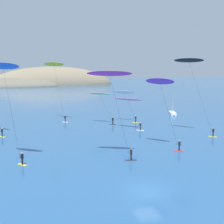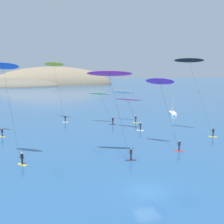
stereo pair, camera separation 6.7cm
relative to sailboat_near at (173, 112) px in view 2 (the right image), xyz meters
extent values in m
plane|color=#285689|center=(-25.89, -42.12, -0.64)|extent=(600.00, 600.00, 0.00)
ellipsoid|color=#6B6656|center=(-44.38, 136.09, -0.64)|extent=(66.58, 35.26, 12.30)
ellipsoid|color=#84755B|center=(-19.95, 141.29, -0.64)|extent=(87.71, 30.70, 27.16)
cube|color=white|center=(0.10, 0.29, -0.29)|extent=(2.85, 5.00, 0.70)
cone|color=white|center=(-0.67, -1.99, -0.29)|extent=(1.32, 2.26, 0.67)
cylinder|color=#B2B2B7|center=(0.00, 0.01, 2.56)|extent=(0.12, 0.12, 5.00)
pyramid|color=white|center=(0.29, 0.86, 2.38)|extent=(0.65, 1.73, 4.25)
cylinder|color=#A5A5AD|center=(0.29, 0.86, 0.31)|extent=(0.65, 1.73, 0.08)
cube|color=yellow|center=(-38.31, -30.14, -0.60)|extent=(1.28, 1.40, 0.08)
cylinder|color=black|center=(-38.31, -30.14, -0.16)|extent=(0.22, 0.22, 0.80)
cube|color=black|center=(-38.31, -30.14, 0.54)|extent=(0.39, 0.36, 0.60)
sphere|color=tan|center=(-38.31, -30.14, 0.96)|extent=(0.22, 0.22, 0.22)
cylinder|color=black|center=(-38.59, -29.94, 0.42)|extent=(0.35, 0.47, 0.04)
ellipsoid|color=blue|center=(-40.10, -28.87, 12.13)|extent=(4.82, 4.04, 1.00)
cylinder|color=gold|center=(-40.10, -28.87, 12.18)|extent=(3.83, 2.80, 0.16)
cylinder|color=#333338|center=(-39.34, -29.40, 6.22)|extent=(1.54, 1.10, 11.61)
cube|color=yellow|center=(-13.71, -7.62, -0.60)|extent=(1.47, 1.16, 0.08)
cylinder|color=black|center=(-13.71, -7.62, -0.16)|extent=(0.22, 0.22, 0.80)
cube|color=black|center=(-13.71, -7.62, 0.54)|extent=(0.39, 0.37, 0.60)
sphere|color=beige|center=(-13.71, -7.62, 0.96)|extent=(0.22, 0.22, 0.22)
cylinder|color=black|center=(-13.98, -7.40, 0.42)|extent=(0.39, 0.44, 0.04)
ellipsoid|color=white|center=(-16.08, -5.60, 6.31)|extent=(4.62, 4.19, 0.98)
cylinder|color=black|center=(-16.08, -5.60, 6.36)|extent=(3.77, 3.26, 0.16)
cylinder|color=#333338|center=(-15.03, -6.50, 3.32)|extent=(2.13, 1.82, 5.80)
cube|color=#2D2D33|center=(-24.06, -32.37, -0.60)|extent=(1.54, 0.63, 0.08)
cylinder|color=black|center=(-24.06, -32.37, -0.16)|extent=(0.22, 0.22, 0.80)
cube|color=black|center=(-24.06, -32.37, 0.54)|extent=(0.39, 0.32, 0.60)
sphere|color=#9E7051|center=(-24.06, -32.37, 0.96)|extent=(0.22, 0.22, 0.22)
cylinder|color=black|center=(-24.38, -32.23, 0.42)|extent=(0.27, 0.52, 0.04)
ellipsoid|color=#D62D9E|center=(-26.77, -31.12, 11.16)|extent=(6.12, 3.85, 0.88)
cylinder|color=#28D160|center=(-26.77, -31.12, 11.21)|extent=(5.31, 2.56, 0.16)
cylinder|color=#333338|center=(-25.57, -31.67, 5.74)|extent=(2.43, 1.14, 10.65)
cube|color=silver|center=(-15.80, -15.60, -0.60)|extent=(1.43, 1.23, 0.08)
cylinder|color=#192338|center=(-15.80, -15.60, -0.16)|extent=(0.22, 0.22, 0.80)
cube|color=#192338|center=(-15.80, -15.60, 0.54)|extent=(0.38, 0.38, 0.60)
sphere|color=beige|center=(-15.80, -15.60, 0.96)|extent=(0.22, 0.22, 0.22)
cylinder|color=black|center=(-16.05, -15.35, 0.42)|extent=(0.41, 0.42, 0.04)
ellipsoid|color=pink|center=(-17.76, -13.66, 5.55)|extent=(5.15, 5.11, 0.66)
cylinder|color=#14895B|center=(-17.76, -13.66, 5.60)|extent=(4.22, 4.17, 0.16)
cylinder|color=#333338|center=(-16.90, -14.51, 2.93)|extent=(1.74, 1.72, 5.04)
cube|color=#2D2D33|center=(-19.37, -8.12, -0.60)|extent=(1.55, 0.88, 0.08)
cylinder|color=black|center=(-19.37, -8.12, -0.16)|extent=(0.22, 0.22, 0.80)
cube|color=black|center=(-19.37, -8.12, 0.54)|extent=(0.39, 0.36, 0.60)
sphere|color=#9E7051|center=(-19.37, -8.12, 0.96)|extent=(0.22, 0.22, 0.22)
cylinder|color=black|center=(-19.66, -7.92, 0.42)|extent=(0.35, 0.47, 0.04)
ellipsoid|color=green|center=(-21.98, -6.30, 6.17)|extent=(4.83, 3.86, 0.50)
cylinder|color=#D660B7|center=(-21.98, -6.30, 6.22)|extent=(4.04, 2.88, 0.16)
cylinder|color=#333338|center=(-20.82, -7.11, 3.24)|extent=(2.36, 1.65, 5.66)
cube|color=yellow|center=(-5.01, -24.29, -0.60)|extent=(1.39, 1.29, 0.08)
cylinder|color=black|center=(-5.01, -24.29, -0.16)|extent=(0.22, 0.22, 0.80)
cube|color=black|center=(-5.01, -24.29, 0.54)|extent=(0.37, 0.39, 0.60)
sphere|color=#9E7051|center=(-5.01, -24.29, 0.96)|extent=(0.22, 0.22, 0.22)
cylinder|color=black|center=(-5.24, -24.03, 0.42)|extent=(0.44, 0.39, 0.04)
ellipsoid|color=black|center=(-8.37, -20.46, 13.28)|extent=(4.69, 5.08, 0.92)
cylinder|color=white|center=(-8.37, -20.46, 13.33)|extent=(3.64, 4.11, 0.16)
cylinder|color=#333338|center=(-6.81, -22.24, 6.80)|extent=(3.17, 3.60, 12.77)
cube|color=red|center=(-15.55, -30.46, -0.60)|extent=(1.46, 1.19, 0.08)
cylinder|color=#192338|center=(-15.55, -30.46, -0.16)|extent=(0.22, 0.22, 0.80)
cube|color=#192338|center=(-15.55, -30.46, 0.54)|extent=(0.38, 0.38, 0.60)
sphere|color=tan|center=(-15.55, -30.46, 0.96)|extent=(0.22, 0.22, 0.22)
cylinder|color=black|center=(-15.79, -30.21, 0.42)|extent=(0.43, 0.41, 0.04)
ellipsoid|color=purple|center=(-17.87, -28.01, 9.87)|extent=(4.15, 4.27, 1.14)
cylinder|color=#7ACC42|center=(-17.87, -28.01, 9.92)|extent=(3.11, 3.27, 0.16)
cylinder|color=#333338|center=(-16.83, -29.11, 5.09)|extent=(2.12, 2.23, 9.36)
cube|color=silver|center=(-29.22, -2.35, -0.60)|extent=(1.42, 1.26, 0.08)
cylinder|color=#192338|center=(-29.22, -2.35, -0.16)|extent=(0.22, 0.22, 0.80)
cube|color=#192338|center=(-29.22, -2.35, 0.54)|extent=(0.38, 0.39, 0.60)
sphere|color=tan|center=(-29.22, -2.35, 0.96)|extent=(0.22, 0.22, 0.22)
cylinder|color=black|center=(-29.45, -2.09, 0.42)|extent=(0.44, 0.40, 0.04)
ellipsoid|color=yellow|center=(-31.26, -0.07, 12.74)|extent=(5.01, 5.35, 1.06)
cylinder|color=#1432E0|center=(-31.26, -0.07, 12.79)|extent=(3.87, 4.29, 0.16)
cylinder|color=#333338|center=(-30.36, -1.08, 6.53)|extent=(1.84, 2.05, 12.22)
cube|color=yellow|center=(-42.11, -13.28, -0.60)|extent=(1.32, 1.37, 0.08)
cylinder|color=#192338|center=(-42.11, -13.28, -0.16)|extent=(0.22, 0.22, 0.80)
cube|color=#192338|center=(-42.11, -13.28, 0.54)|extent=(0.38, 0.38, 0.60)
sphere|color=beige|center=(-42.11, -13.28, 0.96)|extent=(0.22, 0.22, 0.22)
cylinder|color=black|center=(-42.35, -13.03, 0.42)|extent=(0.42, 0.41, 0.04)
camera|label=1|loc=(-37.12, -67.05, 11.90)|focal=45.00mm
camera|label=2|loc=(-37.05, -67.07, 11.90)|focal=45.00mm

